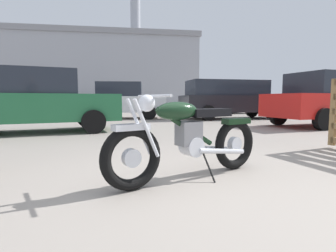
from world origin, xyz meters
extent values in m
plane|color=gray|center=(0.00, 0.00, 0.00)|extent=(80.00, 80.00, 0.00)
torus|color=black|center=(-0.78, 0.09, 0.32)|extent=(0.64, 0.34, 0.64)
cylinder|color=silver|center=(-0.78, 0.09, 0.32)|extent=(0.20, 0.14, 0.18)
torus|color=black|center=(0.56, 0.62, 0.32)|extent=(0.64, 0.34, 0.64)
cylinder|color=silver|center=(0.56, 0.62, 0.32)|extent=(0.20, 0.14, 0.18)
cube|color=silver|center=(-0.78, 0.09, 0.62)|extent=(0.38, 0.25, 0.06)
cube|color=black|center=(0.57, 0.62, 0.61)|extent=(0.42, 0.27, 0.07)
cylinder|color=silver|center=(-0.64, 0.06, 0.60)|extent=(0.28, 0.14, 0.58)
cylinder|color=silver|center=(-0.69, 0.20, 0.60)|extent=(0.28, 0.14, 0.58)
sphere|color=silver|center=(-0.62, 0.15, 0.85)|extent=(0.17, 0.17, 0.17)
cylinder|color=silver|center=(-0.55, 0.18, 0.92)|extent=(0.26, 0.59, 0.03)
cylinder|color=black|center=(-0.17, 0.33, 0.58)|extent=(0.72, 0.33, 0.47)
ellipsoid|color=black|center=(-0.28, 0.29, 0.76)|extent=(0.56, 0.40, 0.20)
cube|color=black|center=(0.15, 0.45, 0.73)|extent=(0.58, 0.39, 0.09)
cube|color=slate|center=(-0.13, 0.34, 0.51)|extent=(0.31, 0.26, 0.26)
cylinder|color=silver|center=(-0.10, 0.36, 0.36)|extent=(0.28, 0.27, 0.22)
cylinder|color=silver|center=(0.29, 0.41, 0.28)|extent=(0.67, 0.32, 0.14)
cylinder|color=silver|center=(0.22, 0.59, 0.28)|extent=(0.67, 0.32, 0.14)
cylinder|color=black|center=(0.06, 0.24, 0.16)|extent=(0.11, 0.23, 0.33)
cube|color=olive|center=(2.97, 1.61, 0.65)|extent=(0.09, 0.11, 1.20)
cylinder|color=black|center=(4.96, 4.00, 0.32)|extent=(0.66, 0.29, 0.64)
cylinder|color=black|center=(4.72, 5.75, 0.32)|extent=(0.66, 0.29, 0.64)
cube|color=red|center=(6.33, 5.08, 0.69)|extent=(4.89, 2.38, 0.74)
cylinder|color=black|center=(4.66, 11.97, 0.31)|extent=(0.65, 0.31, 0.62)
cylinder|color=black|center=(4.35, 13.66, 0.31)|extent=(0.65, 0.31, 0.62)
cylinder|color=black|center=(7.32, 12.46, 0.31)|extent=(0.65, 0.31, 0.62)
cylinder|color=black|center=(7.01, 14.15, 0.31)|extent=(0.65, 0.31, 0.62)
cube|color=#ADB2BC|center=(5.84, 13.06, 0.67)|extent=(4.44, 2.45, 0.72)
cube|color=#232833|center=(5.84, 13.06, 1.35)|extent=(2.25, 1.89, 0.64)
cylinder|color=black|center=(6.02, 9.80, 0.32)|extent=(0.64, 0.21, 0.64)
cylinder|color=black|center=(6.01, 8.04, 0.32)|extent=(0.64, 0.21, 0.64)
cylinder|color=black|center=(3.02, 9.82, 0.32)|extent=(0.64, 0.21, 0.64)
cylinder|color=black|center=(3.01, 8.06, 0.32)|extent=(0.64, 0.21, 0.64)
cube|color=black|center=(4.51, 8.93, 0.69)|extent=(4.71, 1.78, 0.74)
cube|color=#232833|center=(4.21, 8.93, 1.40)|extent=(3.51, 1.62, 0.68)
cylinder|color=black|center=(-1.42, 4.63, 0.31)|extent=(0.65, 0.31, 0.62)
cylinder|color=black|center=(-1.73, 6.32, 0.31)|extent=(0.65, 0.31, 0.62)
cube|color=#23663D|center=(-2.90, 5.23, 0.67)|extent=(4.44, 2.46, 0.72)
cube|color=#232833|center=(-2.90, 5.23, 1.35)|extent=(2.25, 1.90, 0.64)
cylinder|color=black|center=(-1.99, 9.52, 0.31)|extent=(0.64, 0.28, 0.62)
cylinder|color=black|center=(-1.76, 11.22, 0.31)|extent=(0.64, 0.28, 0.62)
cylinder|color=black|center=(0.68, 9.15, 0.31)|extent=(0.64, 0.28, 0.62)
cylinder|color=black|center=(0.92, 10.85, 0.31)|extent=(0.64, 0.28, 0.62)
cube|color=silver|center=(-0.54, 10.18, 0.67)|extent=(4.40, 2.28, 0.72)
cube|color=#232833|center=(-0.54, 10.18, 1.35)|extent=(2.20, 1.82, 0.64)
cube|color=#9EA0A8|center=(-3.88, 28.88, 3.41)|extent=(23.91, 13.68, 6.82)
cube|color=gray|center=(-3.88, 28.88, 7.07)|extent=(24.23, 14.00, 0.50)
cylinder|color=#9EA0A8|center=(1.91, 28.54, 10.80)|extent=(1.10, 1.10, 7.98)
camera|label=1|loc=(-0.96, -2.44, 0.88)|focal=28.32mm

